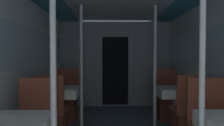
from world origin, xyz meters
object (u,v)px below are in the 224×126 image
support_pole_left_0 (53,79)px  chair_left_far_1 (66,104)px  support_pole_left_1 (81,68)px  dining_table_left_1 (60,94)px  chair_right_far_1 (167,104)px  support_pole_right_1 (155,68)px  dining_table_right_1 (176,94)px  chair_right_near_1 (188,121)px  support_pole_right_0 (202,79)px  chair_left_near_1 (51,122)px

support_pole_left_0 → chair_left_far_1: (-0.36, 2.40, -0.74)m
support_pole_left_1 → chair_left_far_1: bearing=122.9°
chair_left_far_1 → dining_table_left_1: bearing=90.0°
chair_right_far_1 → support_pole_right_1: support_pole_right_1 is taller
dining_table_right_1 → support_pole_right_1: bearing=180.0°
dining_table_left_1 → chair_right_near_1: 2.05m
dining_table_right_1 → dining_table_left_1: bearing=180.0°
support_pole_left_1 → chair_right_near_1: 1.84m
support_pole_right_0 → chair_right_far_1: (0.36, 2.40, -0.74)m
support_pole_right_0 → chair_right_far_1: 2.54m
support_pole_right_0 → chair_left_far_1: bearing=123.6°
support_pole_left_0 → support_pole_right_1: same height
chair_left_far_1 → support_pole_left_1: (0.36, -0.56, 0.74)m
chair_right_near_1 → dining_table_left_1: bearing=164.1°
support_pole_left_0 → dining_table_left_1: support_pole_left_0 is taller
chair_left_far_1 → support_pole_right_1: support_pole_right_1 is taller
chair_left_near_1 → chair_right_far_1: size_ratio=1.00×
support_pole_left_0 → support_pole_right_0: bearing=0.0°
dining_table_left_1 → support_pole_right_1: (1.59, 0.00, 0.44)m
dining_table_left_1 → chair_left_far_1: chair_left_far_1 is taller
dining_table_right_1 → chair_right_near_1: 0.63m
support_pole_left_1 → chair_right_near_1: support_pole_left_1 is taller
chair_left_far_1 → support_pole_right_1: bearing=160.8°
dining_table_left_1 → chair_right_far_1: chair_right_far_1 is taller
support_pole_right_0 → chair_right_far_1: size_ratio=2.13×
chair_right_far_1 → support_pole_right_1: (-0.36, -0.56, 0.74)m
chair_left_far_1 → chair_right_far_1: bearing=-180.0°
support_pole_left_0 → chair_left_near_1: 1.53m
chair_left_far_1 → support_pole_right_0: 2.97m
chair_right_far_1 → chair_left_near_1: bearing=29.7°
chair_left_near_1 → chair_right_far_1: 2.25m
support_pole_left_1 → support_pole_right_1: bearing=0.0°
support_pole_left_0 → chair_left_far_1: support_pole_left_0 is taller
chair_left_far_1 → support_pole_right_1: size_ratio=0.47×
support_pole_left_0 → support_pole_right_0: 1.23m
support_pole_left_1 → dining_table_right_1: bearing=0.0°
dining_table_left_1 → support_pole_left_0: bearing=-79.0°
chair_left_near_1 → chair_right_near_1: 1.95m
support_pole_left_0 → chair_left_near_1: bearing=105.6°
dining_table_left_1 → chair_left_far_1: size_ratio=0.73×
support_pole_left_1 → support_pole_right_0: same height
chair_left_near_1 → support_pole_right_1: (1.59, 0.56, 0.74)m
dining_table_left_1 → support_pole_left_1: bearing=0.0°
dining_table_left_1 → support_pole_left_1: (0.36, 0.00, 0.44)m
chair_left_far_1 → dining_table_right_1: (1.95, -0.56, 0.29)m
chair_left_far_1 → support_pole_right_0: size_ratio=0.47×
support_pole_right_0 → support_pole_right_1: 1.84m
support_pole_right_0 → dining_table_right_1: (0.36, 1.84, -0.44)m
support_pole_left_1 → chair_right_far_1: support_pole_left_1 is taller
support_pole_right_0 → support_pole_right_1: (0.00, 1.84, 0.00)m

